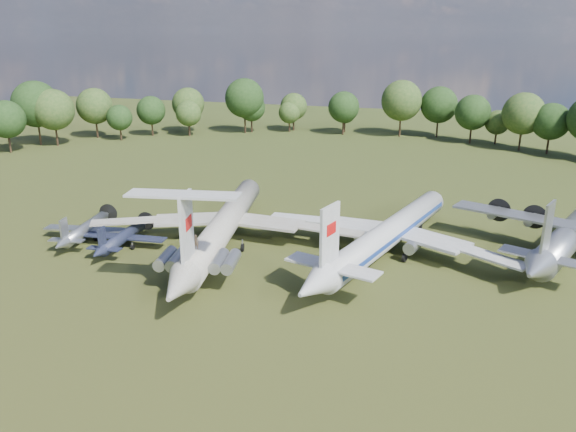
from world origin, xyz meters
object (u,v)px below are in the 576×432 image
(an12_transport, at_px, (566,242))
(person_on_il62, at_px, (196,242))
(il62_airliner, at_px, (225,229))
(tu104_jet, at_px, (388,238))
(small_prop_west, at_px, (123,240))
(small_prop_northwest, at_px, (86,232))

(an12_transport, relative_size, person_on_il62, 19.59)
(il62_airliner, height_order, person_on_il62, person_on_il62)
(tu104_jet, distance_m, small_prop_west, 36.30)
(il62_airliner, xyz_separation_m, small_prop_west, (-13.08, -5.03, -1.26))
(person_on_il62, bearing_deg, an12_transport, -162.20)
(tu104_jet, relative_size, small_prop_west, 2.96)
(small_prop_west, distance_m, person_on_il62, 18.27)
(il62_airliner, bearing_deg, tu104_jet, -1.72)
(tu104_jet, relative_size, person_on_il62, 27.23)
(il62_airliner, relative_size, person_on_il62, 28.40)
(an12_transport, height_order, person_on_il62, person_on_il62)
(an12_transport, bearing_deg, il62_airliner, -147.39)
(person_on_il62, bearing_deg, small_prop_northwest, -33.50)
(il62_airliner, xyz_separation_m, an12_transport, (44.58, 9.23, -0.18))
(tu104_jet, relative_size, small_prop_northwest, 2.82)
(small_prop_west, bearing_deg, tu104_jet, 8.39)
(person_on_il62, bearing_deg, tu104_jet, -150.07)
(small_prop_northwest, bearing_deg, small_prop_west, -18.31)
(small_prop_northwest, distance_m, person_on_il62, 24.79)
(tu104_jet, height_order, person_on_il62, person_on_il62)
(tu104_jet, xyz_separation_m, small_prop_west, (-35.29, -8.40, -1.21))
(an12_transport, xyz_separation_m, person_on_il62, (-42.12, -22.70, 3.50))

